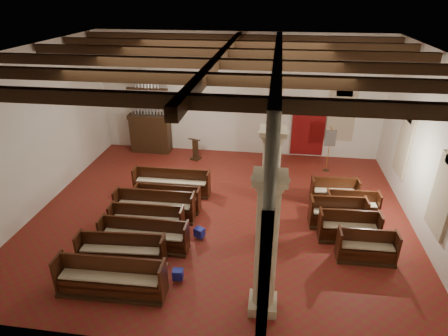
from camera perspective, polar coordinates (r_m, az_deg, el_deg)
floor at (r=14.47m, az=-0.44°, el=-6.90°), size 14.00×14.00×0.00m
ceiling at (r=12.29m, az=-0.54°, el=17.29°), size 14.00×14.00×0.00m
wall_back at (r=18.74m, az=2.27°, el=10.96°), size 14.00×0.02×6.00m
wall_front at (r=7.94m, az=-7.02°, el=-12.00°), size 14.00×0.02×6.00m
wall_left at (r=15.67m, az=-26.81°, el=5.08°), size 0.02×12.00×6.00m
wall_right at (r=13.96m, az=29.27°, el=2.16°), size 0.02×12.00×6.00m
ceiling_beams at (r=12.32m, az=-0.53°, el=16.46°), size 13.80×11.80×0.30m
arcade at (r=12.76m, az=7.58°, el=6.08°), size 0.90×11.90×6.00m
window_right_a at (r=13.01m, az=30.50°, el=-3.72°), size 0.03×1.00×2.20m
window_right_b at (r=16.41m, az=25.87°, el=3.12°), size 0.03×1.00×2.20m
window_back at (r=19.13m, az=17.42°, el=7.60°), size 1.00×0.03×2.20m
pipe_organ at (r=19.71m, az=-11.17°, el=6.29°), size 2.10×0.85×4.40m
lectern at (r=18.70m, az=-4.38°, el=2.71°), size 0.57×0.61×1.18m
dossal_curtain at (r=19.22m, az=12.63°, el=4.97°), size 1.80×0.07×2.17m
processional_banner at (r=18.03m, az=15.57°, el=1.84°), size 0.50×0.64×2.19m
hymnal_box_a at (r=11.48m, az=-7.04°, el=-15.76°), size 0.33×0.28×0.30m
hymnal_box_b at (r=13.03m, az=-3.77°, el=-9.76°), size 0.39×0.36×0.32m
hymnal_box_c at (r=14.25m, az=-7.73°, el=-6.53°), size 0.35×0.31×0.30m
tube_heater_a at (r=11.80m, az=-14.66°, el=-15.80°), size 0.95×0.16×0.09m
tube_heater_b at (r=12.07m, az=-10.85°, el=-14.22°), size 0.94×0.24×0.09m
nave_pew_0 at (r=11.41m, az=-16.77°, el=-16.36°), size 3.09×0.85×1.14m
nave_pew_1 at (r=12.37m, az=-15.28°, el=-12.56°), size 2.75×0.87×1.03m
nave_pew_2 at (r=12.81m, az=-12.03°, el=-10.58°), size 2.93×0.71×1.06m
nave_pew_3 at (r=13.57m, az=-11.63°, el=-8.29°), size 2.61×0.77×1.02m
nave_pew_4 at (r=14.25m, az=-10.45°, el=-6.24°), size 2.98×0.79×1.09m
nave_pew_5 at (r=14.73m, az=-8.55°, el=-5.10°), size 2.53×0.66×0.98m
nave_pew_6 at (r=15.77m, az=-7.95°, el=-2.69°), size 3.19×0.74×1.08m
aisle_pew_0 at (r=12.89m, az=20.83°, el=-11.65°), size 1.82×0.73×1.04m
aisle_pew_1 at (r=13.59m, az=18.41°, el=-9.03°), size 2.03×0.79×1.07m
aisle_pew_2 at (r=14.21m, az=16.85°, el=-7.07°), size 2.03×0.86×1.10m
aisle_pew_3 at (r=14.94m, az=18.90°, el=-5.80°), size 1.93×0.73×1.01m
aisle_pew_4 at (r=15.59m, az=16.40°, el=-3.94°), size 1.86×0.81×1.05m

